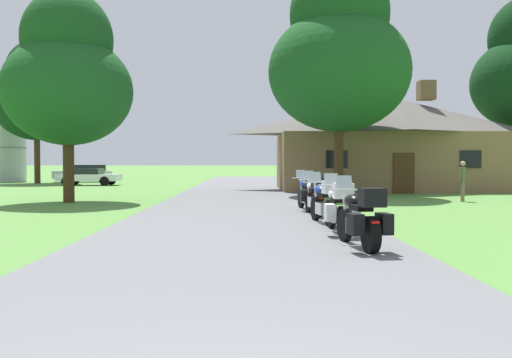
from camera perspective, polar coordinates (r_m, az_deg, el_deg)
The scene contains 15 objects.
ground_plane at distance 22.63m, azimuth -1.32°, elevation -2.38°, with size 500.00×500.00×0.00m, color #56893D.
asphalt_driveway at distance 20.63m, azimuth -1.35°, elevation -2.69°, with size 6.40×80.00×0.06m, color slate.
motorcycle_black_nearest_to_camera at distance 10.23m, azimuth 10.67°, elevation -3.98°, with size 0.90×2.08×1.30m.
motorcycle_white_second_in_row at distance 12.36m, azimuth 8.40°, elevation -2.99°, with size 0.72×2.08×1.30m.
motorcycle_blue_third_in_row at distance 14.23m, azimuth 6.95°, elevation -2.32°, with size 0.75×2.08×1.30m.
motorcycle_white_fourth_in_row at distance 16.53m, azimuth 5.96°, elevation -1.75°, with size 0.66×2.08×1.30m.
motorcycle_blue_farthest_in_row at distance 18.24m, azimuth 5.31°, elevation -1.46°, with size 0.89×2.08×1.30m.
stone_lodge at distance 33.13m, azimuth 13.21°, elevation 3.67°, with size 13.09×7.20×6.28m.
bystander_olive_shirt_near_lodge at distance 24.48m, azimuth 20.26°, elevation 0.01°, with size 0.31×0.53×1.67m.
tree_left_far at distance 45.89m, azimuth -21.41°, elevation 7.94°, with size 6.26×6.26×10.79m.
tree_by_lodge_front at distance 27.43m, azimuth 8.46°, elevation 12.41°, with size 6.72×6.72×11.12m.
tree_left_near at distance 23.88m, azimuth -18.59°, elevation 9.94°, with size 5.12×5.12×8.43m.
metal_silo_distant at distance 51.27m, azimuth -24.38°, elevation 3.43°, with size 3.83×3.83×6.55m.
parked_white_suv_far_left at distance 47.51m, azimuth -17.14°, elevation 0.63°, with size 4.92×2.97×1.40m.
parked_white_sedan_far_left at distance 40.70m, azimuth -16.62°, elevation 0.28°, with size 4.24×1.98×1.20m.
Camera 1 is at (0.14, -2.57, 1.62)m, focal length 39.36 mm.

